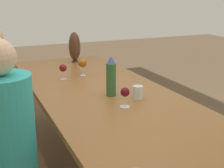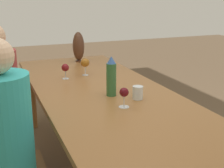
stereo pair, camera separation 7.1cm
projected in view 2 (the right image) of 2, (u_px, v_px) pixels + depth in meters
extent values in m
cube|color=#936033|center=(108.00, 97.00, 2.29)|extent=(2.79, 0.96, 0.04)
cylinder|color=#936033|center=(98.00, 90.00, 3.68)|extent=(0.07, 0.07, 0.70)
cylinder|color=#936033|center=(32.00, 98.00, 3.41)|extent=(0.07, 0.07, 0.70)
cylinder|color=#336638|center=(111.00, 80.00, 2.22)|extent=(0.07, 0.07, 0.24)
cone|color=#33599E|center=(111.00, 60.00, 2.18)|extent=(0.06, 0.06, 0.05)
cylinder|color=silver|center=(138.00, 93.00, 2.16)|extent=(0.07, 0.07, 0.09)
cylinder|color=#4C2D1E|center=(79.00, 61.00, 3.35)|extent=(0.07, 0.07, 0.01)
ellipsoid|color=#4C2D1E|center=(79.00, 46.00, 3.30)|extent=(0.12, 0.12, 0.30)
cylinder|color=silver|center=(124.00, 107.00, 2.02)|extent=(0.07, 0.07, 0.00)
cylinder|color=silver|center=(124.00, 101.00, 2.01)|extent=(0.01, 0.01, 0.07)
sphere|color=#510C14|center=(124.00, 92.00, 1.99)|extent=(0.06, 0.06, 0.06)
cylinder|color=silver|center=(66.00, 79.00, 2.69)|extent=(0.06, 0.06, 0.00)
cylinder|color=silver|center=(66.00, 75.00, 2.68)|extent=(0.01, 0.01, 0.07)
sphere|color=maroon|center=(65.00, 68.00, 2.66)|extent=(0.06, 0.06, 0.06)
cylinder|color=silver|center=(85.00, 75.00, 2.80)|extent=(0.06, 0.06, 0.00)
cylinder|color=silver|center=(85.00, 71.00, 2.79)|extent=(0.01, 0.01, 0.08)
sphere|color=#995B19|center=(85.00, 63.00, 2.77)|extent=(0.08, 0.08, 0.08)
cube|color=brown|center=(1.00, 127.00, 2.48)|extent=(0.44, 0.44, 0.04)
cylinder|color=brown|center=(31.00, 158.00, 2.44)|extent=(0.04, 0.04, 0.40)
cylinder|color=brown|center=(25.00, 138.00, 2.78)|extent=(0.04, 0.04, 0.40)
cylinder|color=#33B7BC|center=(3.00, 126.00, 1.73)|extent=(0.33, 0.33, 0.59)
cube|color=#2D2D38|center=(11.00, 148.00, 2.56)|extent=(0.25, 0.18, 0.44)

